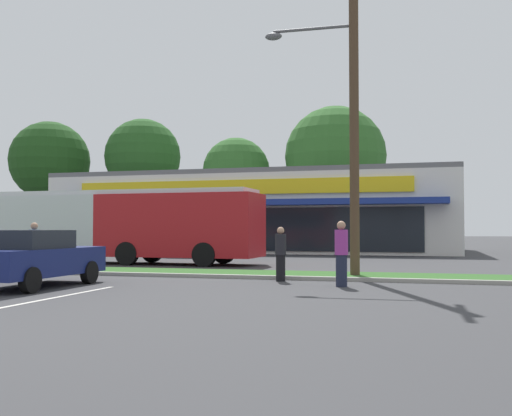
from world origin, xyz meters
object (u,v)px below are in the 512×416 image
object	(u,v)px
city_bus	(121,224)
pedestrian_near_bench	(34,250)
utility_pole	(350,91)
pedestrian_far	(281,254)
pedestrian_by_pole	(341,254)
car_3	(194,243)
car_0	(32,258)

from	to	relation	value
city_bus	pedestrian_near_bench	world-z (taller)	city_bus
utility_pole	city_bus	distance (m)	12.82
pedestrian_near_bench	pedestrian_far	xyz separation A→B (m)	(8.05, 0.63, -0.07)
utility_pole	pedestrian_by_pole	bearing A→B (deg)	-88.80
pedestrian_near_bench	pedestrian_by_pole	bearing A→B (deg)	-108.33
pedestrian_by_pole	car_3	bearing A→B (deg)	-28.69
car_0	car_3	xyz separation A→B (m)	(-1.88, 16.53, -0.00)
car_3	pedestrian_by_pole	bearing A→B (deg)	-55.23
pedestrian_far	car_3	bearing A→B (deg)	178.73
pedestrian_near_bench	pedestrian_by_pole	world-z (taller)	pedestrian_by_pole
pedestrian_far	city_bus	bearing A→B (deg)	-159.91
car_3	pedestrian_near_bench	bearing A→B (deg)	-90.82
city_bus	car_0	xyz separation A→B (m)	(3.01, -10.44, -0.98)
utility_pole	city_bus	bearing A→B (deg)	153.79
pedestrian_by_pole	pedestrian_near_bench	bearing A→B (deg)	23.44
pedestrian_by_pole	car_0	bearing A→B (deg)	43.34
car_0	pedestrian_by_pole	distance (m)	8.28
utility_pole	car_0	xyz separation A→B (m)	(-7.87, -5.08, -5.13)
pedestrian_by_pole	pedestrian_far	world-z (taller)	pedestrian_by_pole
car_0	pedestrian_by_pole	size ratio (longest dim) A/B	2.42
utility_pole	pedestrian_far	xyz separation A→B (m)	(-1.90, -1.51, -5.10)
car_0	pedestrian_near_bench	size ratio (longest dim) A/B	2.43
city_bus	pedestrian_far	xyz separation A→B (m)	(8.98, -6.87, -0.96)
car_0	utility_pole	bearing A→B (deg)	-57.18
pedestrian_by_pole	pedestrian_far	size ratio (longest dim) A/B	1.10
car_0	pedestrian_near_bench	world-z (taller)	pedestrian_near_bench
car_0	car_3	size ratio (longest dim) A/B	0.94
utility_pole	pedestrian_by_pole	distance (m)	5.70
car_3	pedestrian_far	world-z (taller)	pedestrian_far
utility_pole	car_0	distance (m)	10.68
city_bus	pedestrian_by_pole	xyz separation A→B (m)	(10.94, -8.04, -0.88)
city_bus	pedestrian_by_pole	size ratio (longest dim) A/B	7.30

